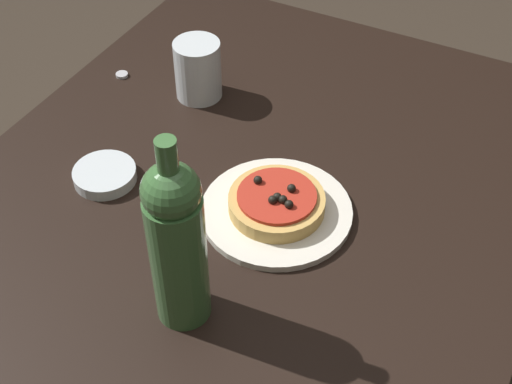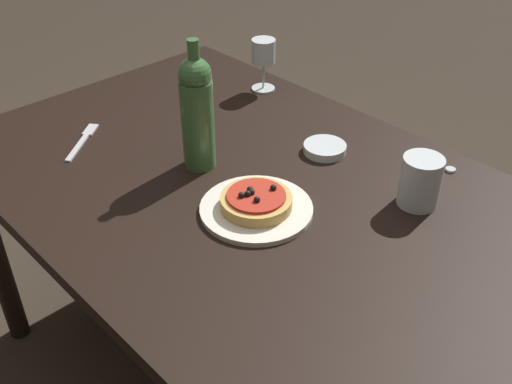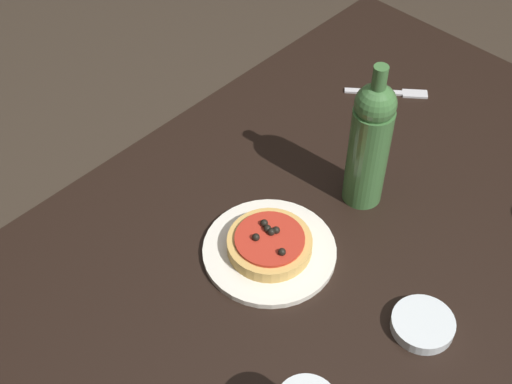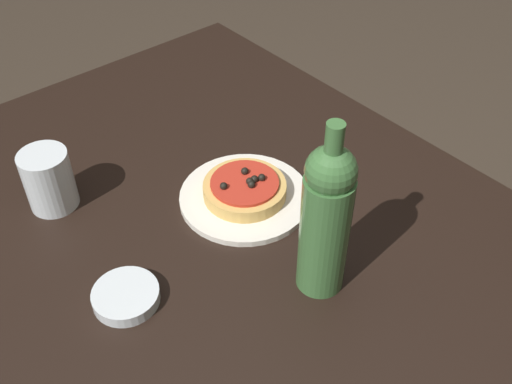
# 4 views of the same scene
# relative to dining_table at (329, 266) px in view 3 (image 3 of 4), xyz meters

# --- Properties ---
(dining_table) EXTENTS (1.41, 0.93, 0.72)m
(dining_table) POSITION_rel_dining_table_xyz_m (0.00, 0.00, 0.00)
(dining_table) COLOR black
(dining_table) RESTS_ON ground_plane
(dinner_plate) EXTENTS (0.24, 0.24, 0.01)m
(dinner_plate) POSITION_rel_dining_table_xyz_m (0.10, -0.06, 0.09)
(dinner_plate) COLOR white
(dinner_plate) RESTS_ON dining_table
(pizza) EXTENTS (0.15, 0.15, 0.04)m
(pizza) POSITION_rel_dining_table_xyz_m (0.10, -0.06, 0.11)
(pizza) COLOR tan
(pizza) RESTS_ON dinner_plate
(wine_bottle) EXTENTS (0.08, 0.08, 0.31)m
(wine_bottle) POSITION_rel_dining_table_xyz_m (-0.12, -0.03, 0.22)
(wine_bottle) COLOR #3D6B38
(wine_bottle) RESTS_ON dining_table
(side_bowl) EXTENTS (0.11, 0.11, 0.02)m
(side_bowl) POSITION_rel_dining_table_xyz_m (0.04, 0.23, 0.09)
(side_bowl) COLOR silver
(side_bowl) RESTS_ON dining_table
(fork) EXTENTS (0.13, 0.16, 0.00)m
(fork) POSITION_rel_dining_table_xyz_m (-0.42, -0.17, 0.08)
(fork) COLOR silver
(fork) RESTS_ON dining_table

